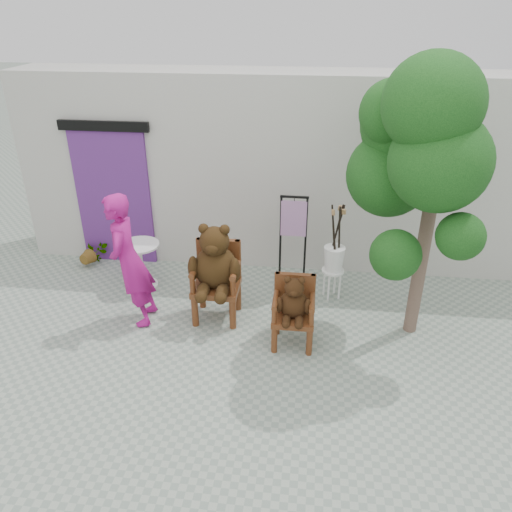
% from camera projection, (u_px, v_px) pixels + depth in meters
% --- Properties ---
extents(ground_plane, '(60.00, 60.00, 0.00)m').
position_uv_depth(ground_plane, '(290.00, 374.00, 5.86)').
color(ground_plane, gray).
rests_on(ground_plane, ground).
extents(back_wall, '(9.00, 1.00, 3.00)m').
position_uv_depth(back_wall, '(305.00, 171.00, 7.91)').
color(back_wall, beige).
rests_on(back_wall, ground).
extents(doorway, '(1.40, 0.11, 2.33)m').
position_uv_depth(doorway, '(113.00, 194.00, 7.92)').
color(doorway, '#5B2777').
rests_on(doorway, ground).
extents(chair_big, '(0.69, 0.73, 1.40)m').
position_uv_depth(chair_big, '(216.00, 267.00, 6.57)').
color(chair_big, '#4D2510').
rests_on(chair_big, ground).
extents(chair_small, '(0.52, 0.52, 0.98)m').
position_uv_depth(chair_small, '(294.00, 305.00, 6.14)').
color(chair_small, '#4D2510').
rests_on(chair_small, ground).
extents(person, '(0.49, 0.69, 1.81)m').
position_uv_depth(person, '(129.00, 261.00, 6.45)').
color(person, '#AD1579').
rests_on(person, ground).
extents(cafe_table, '(0.60, 0.60, 0.70)m').
position_uv_depth(cafe_table, '(141.00, 260.00, 7.48)').
color(cafe_table, white).
rests_on(cafe_table, ground).
extents(display_stand, '(0.46, 0.36, 1.51)m').
position_uv_depth(display_stand, '(292.00, 256.00, 7.28)').
color(display_stand, black).
rests_on(display_stand, ground).
extents(stool_bucket, '(0.32, 0.32, 1.45)m').
position_uv_depth(stool_bucket, '(334.00, 258.00, 7.09)').
color(stool_bucket, white).
rests_on(stool_bucket, ground).
extents(tree, '(1.47, 1.82, 3.51)m').
position_uv_depth(tree, '(414.00, 147.00, 5.59)').
color(tree, brown).
rests_on(tree, ground).
extents(potted_plant, '(0.45, 0.42, 0.42)m').
position_uv_depth(potted_plant, '(93.00, 253.00, 8.20)').
color(potted_plant, '#0E3510').
rests_on(potted_plant, ground).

